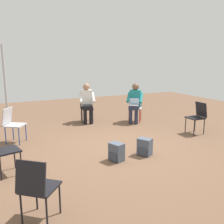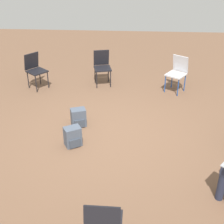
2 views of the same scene
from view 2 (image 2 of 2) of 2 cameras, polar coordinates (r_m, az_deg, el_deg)
The scene contains 7 objects.
ground_plane at distance 5.86m, azimuth -0.87°, elevation -4.13°, with size 15.20×15.20×0.00m, color brown.
chair_south at distance 3.59m, azimuth -1.59°, elevation -19.87°, with size 0.41×0.44×0.85m.
chair_northeast at distance 7.53m, azimuth 11.90°, elevation 7.29°, with size 0.57×0.58×0.85m.
chair_north at distance 7.76m, azimuth -1.83°, elevation 8.57°, with size 0.48×0.52×0.85m.
chair_northwest at distance 7.78m, azimuth -13.91°, elevation 7.78°, with size 0.59×0.58×0.85m.
backpack_near_laptop_user at distance 6.09m, azimuth -6.15°, elevation -1.18°, with size 0.33×0.30×0.36m.
backpack_by_empty_chair at distance 5.53m, azimuth -7.19°, elevation -4.65°, with size 0.34×0.31×0.36m.
Camera 2 is at (0.41, -4.89, 3.20)m, focal length 50.00 mm.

